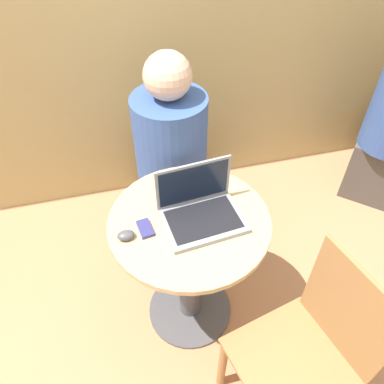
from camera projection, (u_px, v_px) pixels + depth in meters
ground_plane at (190, 309)px, 2.01m from camera, size 12.00×12.00×0.00m
round_table at (190, 257)px, 1.67m from camera, size 0.66×0.66×0.73m
laptop at (200, 209)px, 1.48m from camera, size 0.33×0.26×0.22m
cell_phone at (145, 228)px, 1.45m from camera, size 0.06×0.10×0.02m
computer_mouse at (126, 235)px, 1.42m from camera, size 0.07×0.05×0.03m
chair_empty at (308, 352)px, 1.40m from camera, size 0.48×0.48×0.87m
person_seated at (171, 166)px, 2.11m from camera, size 0.43×0.60×1.17m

